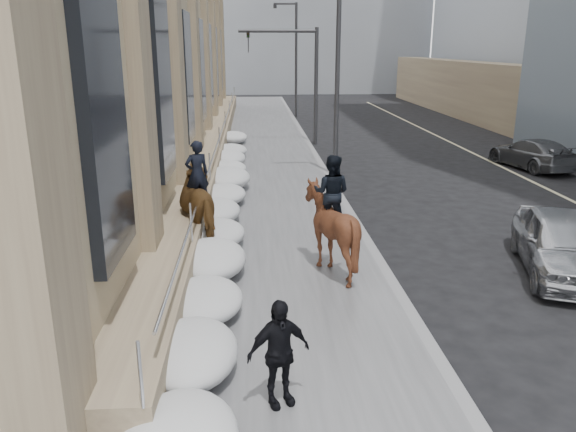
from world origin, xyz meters
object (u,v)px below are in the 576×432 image
Objects in this scene: car_grey at (532,153)px; mounted_horse_left at (204,203)px; mounted_horse_right at (330,224)px; pedestrian at (279,353)px; car_silver at (561,243)px.

mounted_horse_left is at bearing 23.51° from car_grey.
car_grey is (13.32, 9.11, -0.55)m from mounted_horse_left.
mounted_horse_left reaches higher than mounted_horse_right.
mounted_horse_right is 5.15m from pedestrian.
mounted_horse_right is at bearing 120.21° from mounted_horse_left.
mounted_horse_right is at bearing -166.28° from car_silver.
car_grey is (10.32, 11.20, -0.59)m from mounted_horse_right.
mounted_horse_left is 3.66m from mounted_horse_right.
mounted_horse_left is at bearing 81.16° from pedestrian.
car_grey is at bearing -170.54° from mounted_horse_left.
pedestrian is (1.59, -7.04, -0.26)m from mounted_horse_left.
mounted_horse_right reaches higher than car_silver.
mounted_horse_right is 0.60× the size of car_grey.
mounted_horse_left is 0.60× the size of car_grey.
car_silver is at bearing 13.45° from pedestrian.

